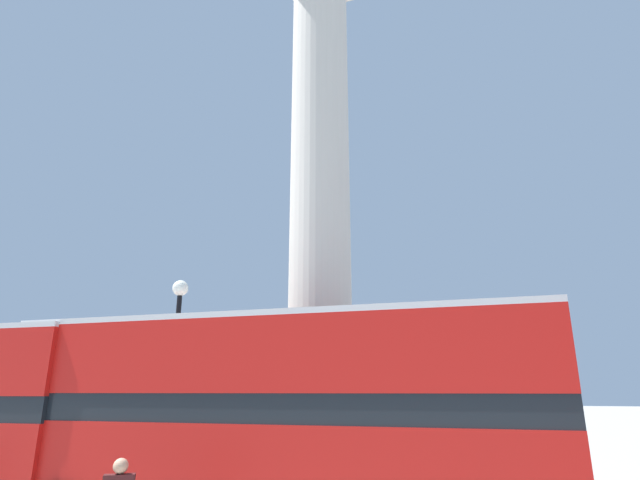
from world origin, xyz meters
TOP-DOWN VIEW (x-y plane):
  - monument_column at (0.00, 0.00)m, footprint 4.86×4.86m
  - bus_b at (0.70, -4.99)m, footprint 11.52×3.34m
  - equestrian_statue at (-8.27, 3.82)m, footprint 4.23×3.35m
  - street_lamp at (-3.20, -3.05)m, footprint 0.45×0.45m

SIDE VIEW (x-z plane):
  - equestrian_statue at x=-8.27m, z-range -1.35..4.61m
  - bus_b at x=0.70m, z-range 0.23..4.53m
  - street_lamp at x=-3.20m, z-range 0.53..6.37m
  - monument_column at x=0.00m, z-range -2.35..18.16m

